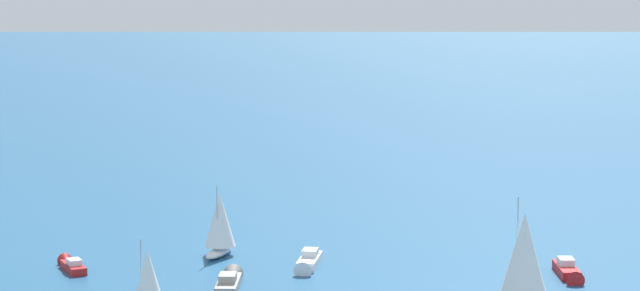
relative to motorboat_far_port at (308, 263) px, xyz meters
The scene contains 7 objects.
motorboat_far_port is the anchor object (origin of this frame).
motorboat_far_stbd 13.65m from the motorboat_far_port, 111.46° to the left, with size 9.92×6.57×2.85m.
motorboat_offshore 33.50m from the motorboat_far_port, 122.42° to the right, with size 9.24×5.99×2.64m.
sailboat_mid_cluster 14.68m from the motorboat_far_port, 34.65° to the left, with size 7.16×6.71×9.91m.
sailboat_outer_ring_a 33.97m from the motorboat_far_port, 158.67° to the right, with size 10.61×5.95×13.59m.
sailboat_outer_ring_c 30.92m from the motorboat_far_port, 121.82° to the left, with size 7.08×6.08×9.46m.
motorboat_outer_ring_d 30.91m from the motorboat_far_port, 66.99° to the left, with size 7.76×2.32×2.23m.
Camera 1 is at (-106.99, 48.42, 36.12)m, focal length 63.82 mm.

